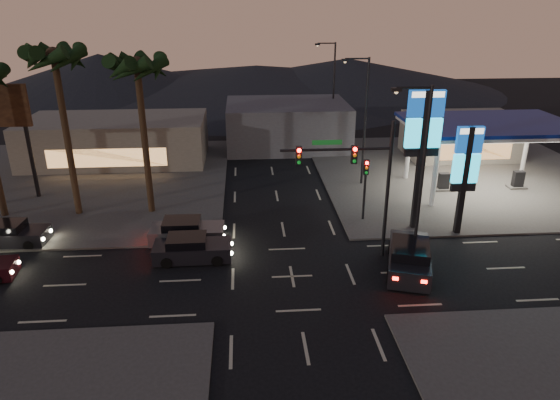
{
  "coord_description": "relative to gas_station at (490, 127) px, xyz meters",
  "views": [
    {
      "loc": [
        -2.41,
        -23.39,
        13.93
      ],
      "look_at": [
        -0.38,
        3.69,
        3.0
      ],
      "focal_mm": 32.0,
      "sensor_mm": 36.0,
      "label": 1
    }
  ],
  "objects": [
    {
      "name": "ground",
      "position": [
        -16.0,
        -12.0,
        -5.08
      ],
      "size": [
        140.0,
        140.0,
        0.0
      ],
      "primitive_type": "plane",
      "color": "black",
      "rests_on": "ground"
    },
    {
      "name": "streetlight_far",
      "position": [
        -9.21,
        16.0,
        0.64
      ],
      "size": [
        2.14,
        0.25,
        10.0
      ],
      "color": "black",
      "rests_on": "ground"
    },
    {
      "name": "convenience_store",
      "position": [
        2.0,
        9.0,
        -3.08
      ],
      "size": [
        10.0,
        6.0,
        4.0
      ],
      "primitive_type": "cube",
      "color": "#726B5B",
      "rests_on": "ground"
    },
    {
      "name": "pylon_sign_short",
      "position": [
        -5.0,
        -7.5,
        -0.42
      ],
      "size": [
        1.6,
        0.35,
        7.0
      ],
      "color": "black",
      "rests_on": "ground"
    },
    {
      "name": "traffic_signal_mast",
      "position": [
        -12.24,
        -10.01,
        0.15
      ],
      "size": [
        6.1,
        0.39,
        8.0
      ],
      "color": "black",
      "rests_on": "ground"
    },
    {
      "name": "car_lane_a_front",
      "position": [
        -21.57,
        -9.67,
        -4.4
      ],
      "size": [
        4.56,
        1.98,
        1.47
      ],
      "color": "black",
      "rests_on": "ground"
    },
    {
      "name": "streetlight_near",
      "position": [
        -9.21,
        -11.0,
        0.64
      ],
      "size": [
        2.14,
        0.25,
        10.0
      ],
      "color": "black",
      "rests_on": "ground"
    },
    {
      "name": "streetlight_mid",
      "position": [
        -9.21,
        2.0,
        0.64
      ],
      "size": [
        2.14,
        0.25,
        10.0
      ],
      "color": "black",
      "rests_on": "ground"
    },
    {
      "name": "car_lane_b_front",
      "position": [
        -22.09,
        -7.38,
        -4.38
      ],
      "size": [
        4.65,
        2.03,
        1.5
      ],
      "color": "#565659",
      "rests_on": "ground"
    },
    {
      "name": "gas_station",
      "position": [
        0.0,
        0.0,
        0.0
      ],
      "size": [
        12.2,
        8.2,
        5.47
      ],
      "color": "silver",
      "rests_on": "ground"
    },
    {
      "name": "pylon_sign_tall",
      "position": [
        -7.5,
        -6.5,
        1.31
      ],
      "size": [
        2.2,
        0.35,
        9.0
      ],
      "color": "black",
      "rests_on": "ground"
    },
    {
      "name": "hill_right",
      "position": [
        -1.0,
        48.0,
        -2.58
      ],
      "size": [
        50.0,
        50.0,
        5.0
      ],
      "primitive_type": "cone",
      "color": "black",
      "rests_on": "ground"
    },
    {
      "name": "building_far_west",
      "position": [
        -30.0,
        10.0,
        -3.08
      ],
      "size": [
        16.0,
        8.0,
        4.0
      ],
      "primitive_type": "cube",
      "color": "#726B5B",
      "rests_on": "ground"
    },
    {
      "name": "palm_a",
      "position": [
        -25.0,
        -2.5,
        4.35
      ],
      "size": [
        4.41,
        4.41,
        10.86
      ],
      "color": "black",
      "rests_on": "ground"
    },
    {
      "name": "building_far_mid",
      "position": [
        -14.0,
        14.0,
        -2.88
      ],
      "size": [
        12.0,
        9.0,
        4.4
      ],
      "primitive_type": "cube",
      "color": "#4C4C51",
      "rests_on": "ground"
    },
    {
      "name": "car_lane_b_mid",
      "position": [
        -32.77,
        -6.9,
        -4.41
      ],
      "size": [
        4.48,
        2.02,
        1.44
      ],
      "color": "black",
      "rests_on": "ground"
    },
    {
      "name": "hill_left",
      "position": [
        -41.0,
        48.0,
        -2.08
      ],
      "size": [
        40.0,
        40.0,
        6.0
      ],
      "primitive_type": "cone",
      "color": "black",
      "rests_on": "ground"
    },
    {
      "name": "palm_b",
      "position": [
        -30.0,
        -2.5,
        4.89
      ],
      "size": [
        4.41,
        4.41,
        11.46
      ],
      "color": "black",
      "rests_on": "ground"
    },
    {
      "name": "hill_center",
      "position": [
        -16.0,
        48.0,
        -3.08
      ],
      "size": [
        60.0,
        60.0,
        4.0
      ],
      "primitive_type": "cone",
      "color": "black",
      "rests_on": "ground"
    },
    {
      "name": "suv_station",
      "position": [
        -9.53,
        -11.79,
        -4.28
      ],
      "size": [
        3.58,
        5.54,
        1.72
      ],
      "color": "black",
      "rests_on": "ground"
    },
    {
      "name": "pedestal_signal",
      "position": [
        -10.5,
        -5.02,
        -2.16
      ],
      "size": [
        0.32,
        0.39,
        4.3
      ],
      "color": "black",
      "rests_on": "ground"
    },
    {
      "name": "corner_lot_nw",
      "position": [
        -32.0,
        4.0,
        -5.02
      ],
      "size": [
        24.0,
        24.0,
        0.12
      ],
      "primitive_type": "cube",
      "color": "#47443F",
      "rests_on": "ground"
    },
    {
      "name": "corner_lot_ne",
      "position": [
        0.0,
        4.0,
        -5.02
      ],
      "size": [
        24.0,
        24.0,
        0.12
      ],
      "primitive_type": "cube",
      "color": "#47443F",
      "rests_on": "ground"
    }
  ]
}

